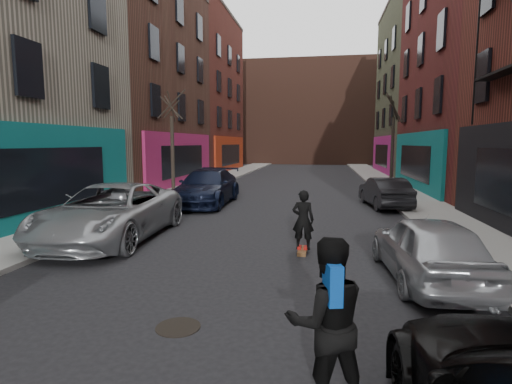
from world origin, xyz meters
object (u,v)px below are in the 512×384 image
(tree_left_far, at_px, (172,133))
(tree_right_far, at_px, (393,132))
(parked_right_end, at_px, (385,192))
(parked_left_far, at_px, (111,212))
(pedestrian, at_px, (327,322))
(parked_right_far, at_px, (428,248))
(skateboard, at_px, (303,251))
(parked_left_end, at_px, (207,187))
(manhole, at_px, (178,327))
(skateboarder, at_px, (303,220))

(tree_left_far, xyz_separation_m, tree_right_far, (12.40, 6.00, 0.15))
(tree_left_far, relative_size, parked_right_end, 1.60)
(parked_left_far, bearing_deg, pedestrian, -49.46)
(parked_left_far, bearing_deg, parked_right_far, -17.85)
(parked_right_far, distance_m, skateboard, 3.24)
(parked_right_end, bearing_deg, parked_left_end, -4.06)
(tree_right_far, bearing_deg, manhole, -107.31)
(parked_right_end, height_order, manhole, parked_right_end)
(parked_left_end, height_order, parked_right_far, parked_left_end)
(parked_left_end, relative_size, pedestrian, 2.98)
(skateboarder, distance_m, manhole, 5.00)
(parked_left_far, xyz_separation_m, parked_right_far, (8.35, -2.26, -0.12))
(parked_left_far, bearing_deg, parked_right_end, 37.86)
(pedestrian, bearing_deg, parked_left_end, -83.44)
(skateboard, bearing_deg, skateboarder, 0.00)
(parked_right_far, distance_m, pedestrian, 4.86)
(parked_left_far, height_order, pedestrian, pedestrian)
(tree_right_far, height_order, parked_left_end, tree_right_far)
(parked_right_far, xyz_separation_m, pedestrian, (-2.11, -4.37, 0.25))
(pedestrian, relative_size, manhole, 2.69)
(parked_left_far, distance_m, pedestrian, 9.10)
(parked_left_far, distance_m, parked_right_end, 11.75)
(tree_left_far, xyz_separation_m, parked_left_end, (2.72, -2.76, -2.56))
(parked_left_end, relative_size, skateboard, 7.02)
(parked_left_far, bearing_deg, parked_left_end, 80.54)
(pedestrian, bearing_deg, parked_right_end, -115.57)
(parked_right_far, height_order, manhole, parked_right_far)
(parked_right_end, distance_m, manhole, 13.73)
(parked_right_far, distance_m, parked_right_end, 9.91)
(skateboard, bearing_deg, pedestrian, -82.67)
(tree_right_far, relative_size, parked_right_far, 1.65)
(skateboarder, bearing_deg, parked_right_far, 149.29)
(pedestrian, bearing_deg, skateboard, -99.74)
(manhole, bearing_deg, parked_left_far, 127.65)
(tree_left_far, height_order, parked_left_end, tree_left_far)
(parked_left_far, relative_size, parked_right_far, 1.44)
(tree_left_far, bearing_deg, parked_right_far, -49.85)
(parked_right_end, distance_m, skateboard, 8.82)
(tree_left_far, height_order, pedestrian, tree_left_far)
(parked_right_end, xyz_separation_m, manhole, (-4.95, -12.79, -0.66))
(tree_right_far, height_order, parked_left_far, tree_right_far)
(skateboarder, bearing_deg, parked_left_far, -3.27)
(tree_right_far, bearing_deg, parked_right_far, -96.86)
(skateboard, distance_m, manhole, 4.92)
(parked_right_far, height_order, skateboard, parked_right_far)
(parked_right_far, xyz_separation_m, skateboarder, (-2.66, 1.72, 0.18))
(tree_right_far, distance_m, manhole, 22.29)
(parked_left_end, height_order, manhole, parked_left_end)
(tree_left_far, distance_m, parked_right_end, 11.35)
(parked_right_far, relative_size, skateboarder, 2.64)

